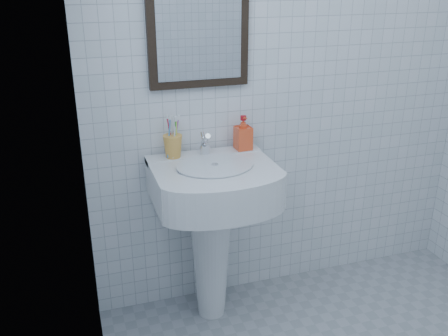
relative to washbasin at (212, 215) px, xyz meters
name	(u,v)px	position (x,y,z in m)	size (l,w,h in m)	color
wall_back	(289,78)	(0.50, 0.21, 0.63)	(2.20, 0.02, 2.50)	white
wall_left	(95,196)	(-0.60, -0.99, 0.63)	(0.02, 2.40, 2.50)	white
washbasin	(212,215)	(0.00, 0.00, 0.00)	(0.60, 0.44, 0.92)	white
faucet	(205,145)	(0.00, 0.11, 0.34)	(0.05, 0.11, 0.13)	silver
toothbrush_cup	(173,146)	(-0.16, 0.12, 0.35)	(0.10, 0.10, 0.11)	gold
soap_dispenser	(243,133)	(0.21, 0.13, 0.38)	(0.08, 0.08, 0.18)	red
wall_mirror	(198,23)	(0.00, 0.19, 0.93)	(0.50, 0.04, 0.62)	black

